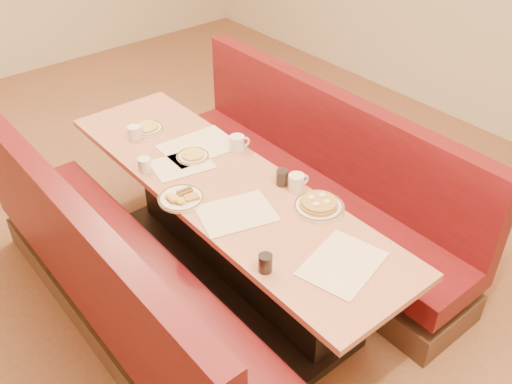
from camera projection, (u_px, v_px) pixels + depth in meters
ground at (228, 278)px, 3.71m from camera, size 8.00×8.00×0.00m
diner_table at (226, 234)px, 3.49m from camera, size 0.70×2.50×0.75m
booth_left at (120, 290)px, 3.12m from camera, size 0.55×2.50×1.05m
booth_right at (312, 191)px, 3.88m from camera, size 0.55×2.50×1.05m
placemat_near_left at (236, 213)px, 3.04m from camera, size 0.46×0.40×0.00m
placemat_near_right at (342, 264)px, 2.73m from camera, size 0.46×0.39×0.00m
placemat_far_left at (182, 164)px, 3.43m from camera, size 0.40×0.33×0.00m
placemat_far_right at (199, 146)px, 3.60m from camera, size 0.47×0.36×0.00m
pancake_plate at (319, 205)px, 3.07m from camera, size 0.28×0.28×0.06m
eggs_plate at (181, 198)px, 3.13m from camera, size 0.26×0.26×0.05m
extra_plate_mid at (193, 156)px, 3.49m from camera, size 0.20×0.20×0.04m
extra_plate_far at (147, 128)px, 3.76m from camera, size 0.22×0.22×0.04m
coffee_mug_a at (297, 182)px, 3.20m from camera, size 0.13×0.09×0.10m
coffee_mug_b at (145, 164)px, 3.36m from camera, size 0.10×0.08×0.08m
coffee_mug_c at (238, 143)px, 3.54m from camera, size 0.13×0.09×0.10m
coffee_mug_d at (135, 132)px, 3.66m from camera, size 0.12×0.08×0.09m
soda_tumbler_near at (265, 263)px, 2.67m from camera, size 0.07×0.07×0.09m
soda_tumbler_mid at (282, 178)px, 3.24m from camera, size 0.07×0.07×0.09m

